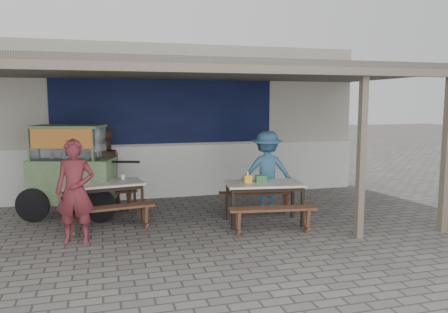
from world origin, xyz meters
TOP-DOWN VIEW (x-y plane):
  - ground at (0.00, 0.00)m, footprint 60.00×60.00m
  - back_wall at (-0.00, 3.58)m, footprint 9.00×1.28m
  - warung_roof at (0.02, 0.90)m, footprint 9.00×4.21m
  - table_left at (-1.64, 1.09)m, footprint 1.50×0.94m
  - bench_left_street at (-1.54, 0.45)m, footprint 1.53×0.51m
  - bench_left_wall at (-1.74, 1.73)m, footprint 1.53×0.51m
  - table_right at (1.16, 0.30)m, footprint 1.45×0.91m
  - bench_right_street at (1.07, -0.34)m, footprint 1.49×0.48m
  - bench_right_wall at (1.25, 0.93)m, footprint 1.49×0.48m
  - vendor_cart at (-2.20, 1.74)m, footprint 2.26×1.30m
  - patron_street_side at (-2.05, 0.08)m, footprint 0.66×0.49m
  - patron_wall_side at (-1.62, 2.08)m, footprint 0.87×0.72m
  - patron_right_table at (1.53, 1.12)m, footprint 1.17×0.86m
  - tissue_box at (0.89, 0.41)m, footprint 0.15×0.15m
  - donation_box at (1.12, 0.36)m, footprint 0.20×0.14m
  - condiment_jar at (-1.27, 1.35)m, footprint 0.08×0.08m
  - condiment_bowl at (-1.95, 1.01)m, footprint 0.24×0.24m

SIDE VIEW (x-z plane):
  - ground at x=0.00m, z-range 0.00..0.00m
  - bench_right_street at x=1.07m, z-range 0.11..0.56m
  - bench_right_wall at x=1.25m, z-range 0.11..0.56m
  - bench_left_street at x=-1.54m, z-range 0.11..0.56m
  - bench_left_wall at x=-1.74m, z-range 0.11..0.56m
  - table_right at x=1.16m, z-range 0.30..1.05m
  - table_left at x=-1.64m, z-range 0.30..1.05m
  - condiment_bowl at x=-1.95m, z-range 0.75..0.80m
  - condiment_jar at x=-1.27m, z-range 0.75..0.84m
  - patron_right_table at x=1.53m, z-range 0.00..1.62m
  - donation_box at x=1.12m, z-range 0.75..0.88m
  - patron_street_side at x=-2.05m, z-range 0.00..1.63m
  - tissue_box at x=0.89m, z-range 0.75..0.89m
  - patron_wall_side at x=-1.62m, z-range 0.00..1.65m
  - vendor_cart at x=-2.20m, z-range 0.08..1.83m
  - back_wall at x=0.00m, z-range -0.03..3.47m
  - warung_roof at x=0.02m, z-range 1.31..4.12m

